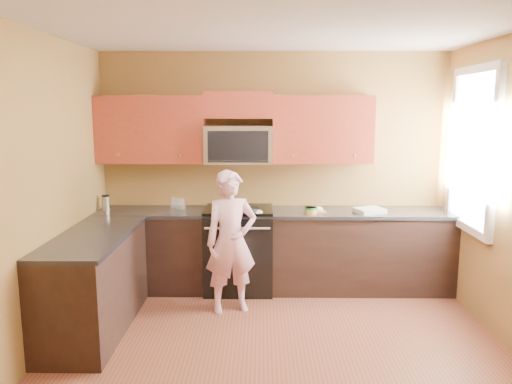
{
  "coord_description": "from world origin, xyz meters",
  "views": [
    {
      "loc": [
        -0.14,
        -3.79,
        2.06
      ],
      "look_at": [
        -0.2,
        1.3,
        1.2
      ],
      "focal_mm": 34.8,
      "sensor_mm": 36.0,
      "label": 1
    }
  ],
  "objects_px": {
    "stove": "(239,249)",
    "woman": "(231,242)",
    "microwave": "(239,163)",
    "travel_mug": "(106,211)",
    "butter_tub": "(311,214)",
    "frying_pan": "(248,212)"
  },
  "relations": [
    {
      "from": "stove",
      "to": "woman",
      "type": "relative_size",
      "value": 0.65
    },
    {
      "from": "stove",
      "to": "microwave",
      "type": "distance_m",
      "value": 0.98
    },
    {
      "from": "microwave",
      "to": "travel_mug",
      "type": "height_order",
      "value": "microwave"
    },
    {
      "from": "butter_tub",
      "to": "frying_pan",
      "type": "bearing_deg",
      "value": -175.9
    },
    {
      "from": "woman",
      "to": "butter_tub",
      "type": "bearing_deg",
      "value": 10.03
    },
    {
      "from": "microwave",
      "to": "woman",
      "type": "xyz_separation_m",
      "value": [
        -0.05,
        -0.73,
        -0.72
      ]
    },
    {
      "from": "frying_pan",
      "to": "travel_mug",
      "type": "relative_size",
      "value": 2.26
    },
    {
      "from": "woman",
      "to": "travel_mug",
      "type": "xyz_separation_m",
      "value": [
        -1.45,
        0.6,
        0.19
      ]
    },
    {
      "from": "microwave",
      "to": "frying_pan",
      "type": "relative_size",
      "value": 1.85
    },
    {
      "from": "stove",
      "to": "travel_mug",
      "type": "distance_m",
      "value": 1.56
    },
    {
      "from": "stove",
      "to": "frying_pan",
      "type": "height_order",
      "value": "frying_pan"
    },
    {
      "from": "frying_pan",
      "to": "stove",
      "type": "bearing_deg",
      "value": 108.19
    },
    {
      "from": "stove",
      "to": "microwave",
      "type": "xyz_separation_m",
      "value": [
        0.0,
        0.12,
        0.97
      ]
    },
    {
      "from": "stove",
      "to": "travel_mug",
      "type": "relative_size",
      "value": 5.21
    },
    {
      "from": "microwave",
      "to": "butter_tub",
      "type": "relative_size",
      "value": 5.87
    },
    {
      "from": "microwave",
      "to": "travel_mug",
      "type": "distance_m",
      "value": 1.6
    },
    {
      "from": "stove",
      "to": "frying_pan",
      "type": "distance_m",
      "value": 0.53
    },
    {
      "from": "stove",
      "to": "frying_pan",
      "type": "relative_size",
      "value": 2.31
    },
    {
      "from": "microwave",
      "to": "frying_pan",
      "type": "bearing_deg",
      "value": -72.01
    },
    {
      "from": "stove",
      "to": "butter_tub",
      "type": "xyz_separation_m",
      "value": [
        0.8,
        -0.16,
        0.45
      ]
    },
    {
      "from": "butter_tub",
      "to": "travel_mug",
      "type": "relative_size",
      "value": 0.71
    },
    {
      "from": "frying_pan",
      "to": "travel_mug",
      "type": "xyz_separation_m",
      "value": [
        -1.61,
        0.2,
        -0.03
      ]
    }
  ]
}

